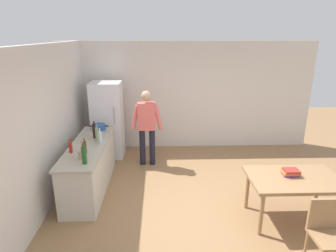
{
  "coord_description": "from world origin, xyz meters",
  "views": [
    {
      "loc": [
        -0.67,
        -4.23,
        2.86
      ],
      "look_at": [
        -0.5,
        1.34,
        1.08
      ],
      "focal_mm": 31.01,
      "sensor_mm": 36.0,
      "label": 1
    }
  ],
  "objects": [
    {
      "name": "kitchen_counter",
      "position": [
        -2.0,
        0.8,
        0.45
      ],
      "size": [
        0.64,
        2.2,
        0.9
      ],
      "color": "beige",
      "rests_on": "ground_plane"
    },
    {
      "name": "chair",
      "position": [
        1.4,
        -1.27,
        0.53
      ],
      "size": [
        0.42,
        0.42,
        0.91
      ],
      "rotation": [
        0.0,
        0.0,
        -0.12
      ],
      "color": "#9E754C",
      "rests_on": "ground_plane"
    },
    {
      "name": "cooking_pot",
      "position": [
        -1.96,
        1.67,
        0.96
      ],
      "size": [
        0.4,
        0.28,
        0.12
      ],
      "color": "#285193",
      "rests_on": "kitchen_counter"
    },
    {
      "name": "book_stack",
      "position": [
        1.36,
        -0.23,
        0.8
      ],
      "size": [
        0.25,
        0.19,
        0.1
      ],
      "color": "#753D7F",
      "rests_on": "dining_table"
    },
    {
      "name": "person",
      "position": [
        -0.95,
        1.85,
        0.98
      ],
      "size": [
        0.7,
        0.22,
        1.7
      ],
      "color": "#1E1E2D",
      "rests_on": "ground_plane"
    },
    {
      "name": "dining_table",
      "position": [
        1.4,
        -0.3,
        0.67
      ],
      "size": [
        1.4,
        0.9,
        0.75
      ],
      "color": "#9E754C",
      "rests_on": "ground_plane"
    },
    {
      "name": "utensil_jar",
      "position": [
        -1.95,
        0.18,
        0.98
      ],
      "size": [
        0.11,
        0.11,
        0.32
      ],
      "color": "tan",
      "rests_on": "kitchen_counter"
    },
    {
      "name": "bottle_sauce_red",
      "position": [
        -2.2,
        0.44,
        1.0
      ],
      "size": [
        0.06,
        0.06,
        0.24
      ],
      "color": "#B22319",
      "rests_on": "kitchen_counter"
    },
    {
      "name": "bottle_wine_green",
      "position": [
        -1.85,
        -0.02,
        1.05
      ],
      "size": [
        0.08,
        0.08,
        0.34
      ],
      "color": "#1E5123",
      "rests_on": "kitchen_counter"
    },
    {
      "name": "bottle_wine_dark",
      "position": [
        -1.94,
        1.17,
        1.05
      ],
      "size": [
        0.08,
        0.08,
        0.34
      ],
      "color": "black",
      "rests_on": "kitchen_counter"
    },
    {
      "name": "bottle_water_clear",
      "position": [
        -1.77,
        0.84,
        1.03
      ],
      "size": [
        0.07,
        0.07,
        0.3
      ],
      "color": "silver",
      "rests_on": "kitchen_counter"
    },
    {
      "name": "wall_back",
      "position": [
        0.0,
        3.0,
        1.35
      ],
      "size": [
        6.4,
        0.12,
        2.7
      ],
      "primitive_type": "cube",
      "color": "silver",
      "rests_on": "ground_plane"
    },
    {
      "name": "refrigerator",
      "position": [
        -1.9,
        2.4,
        0.9
      ],
      "size": [
        0.7,
        0.67,
        1.8
      ],
      "color": "white",
      "rests_on": "ground_plane"
    },
    {
      "name": "wall_left",
      "position": [
        -2.6,
        0.2,
        1.35
      ],
      "size": [
        0.12,
        5.6,
        2.7
      ],
      "primitive_type": "cube",
      "color": "silver",
      "rests_on": "ground_plane"
    },
    {
      "name": "bottle_beer_brown",
      "position": [
        -1.95,
        0.42,
        1.01
      ],
      "size": [
        0.06,
        0.06,
        0.26
      ],
      "color": "#5B3314",
      "rests_on": "kitchen_counter"
    },
    {
      "name": "ground_plane",
      "position": [
        0.0,
        0.0,
        0.0
      ],
      "size": [
        14.0,
        14.0,
        0.0
      ],
      "primitive_type": "plane",
      "color": "#936D47"
    },
    {
      "name": "bottle_vinegar_tall",
      "position": [
        -1.87,
        1.01,
        1.04
      ],
      "size": [
        0.06,
        0.06,
        0.32
      ],
      "color": "gray",
      "rests_on": "kitchen_counter"
    }
  ]
}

